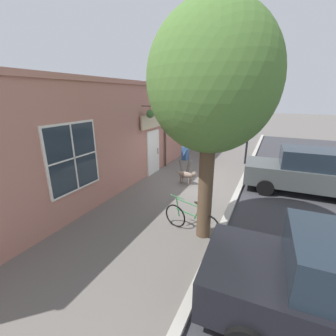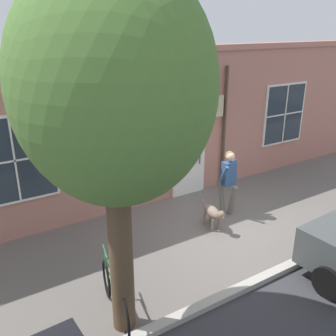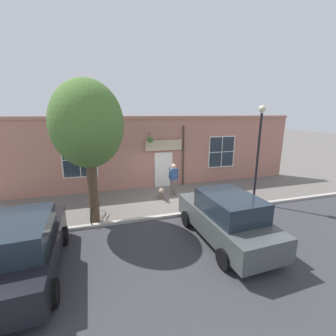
# 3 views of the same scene
# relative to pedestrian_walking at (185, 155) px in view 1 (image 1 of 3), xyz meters

# --- Properties ---
(ground_plane) EXTENTS (90.00, 90.00, 0.00)m
(ground_plane) POSITION_rel_pedestrian_walking_xyz_m (0.56, -0.45, -1.07)
(ground_plane) COLOR #66605B
(storefront_facade) EXTENTS (0.95, 18.00, 4.22)m
(storefront_facade) POSITION_rel_pedestrian_walking_xyz_m (-1.78, -0.44, 1.06)
(storefront_facade) COLOR #B27566
(storefront_facade) RESTS_ON ground_plane
(pedestrian_walking) EXTENTS (0.59, 0.58, 1.76)m
(pedestrian_walking) POSITION_rel_pedestrian_walking_xyz_m (0.00, 0.00, 0.00)
(pedestrian_walking) COLOR #6B665B
(pedestrian_walking) RESTS_ON ground_plane
(dog_on_leash) EXTENTS (1.08, 0.38, 0.65)m
(dog_on_leash) POSITION_rel_pedestrian_walking_xyz_m (0.41, -0.79, -0.65)
(dog_on_leash) COLOR #7F6B5B
(dog_on_leash) RESTS_ON ground_plane
(street_tree_by_curb) EXTENTS (2.97, 2.68, 5.62)m
(street_tree_by_curb) POSITION_rel_pedestrian_walking_xyz_m (2.06, -4.04, 2.80)
(street_tree_by_curb) COLOR brown
(street_tree_by_curb) RESTS_ON ground_plane
(leaning_bicycle) EXTENTS (1.73, 0.34, 0.99)m
(leaning_bicycle) POSITION_rel_pedestrian_walking_xyz_m (1.78, -4.06, -0.69)
(leaning_bicycle) COLOR black
(leaning_bicycle) RESTS_ON ground_plane
(parked_car_mid_block) EXTENTS (4.38, 2.10, 1.75)m
(parked_car_mid_block) POSITION_rel_pedestrian_walking_xyz_m (4.86, 0.37, -0.19)
(parked_car_mid_block) COLOR #474C4C
(parked_car_mid_block) RESTS_ON ground_plane
(street_lamp) EXTENTS (0.32, 0.32, 4.73)m
(street_lamp) POSITION_rel_pedestrian_walking_xyz_m (2.26, 3.47, 2.03)
(street_lamp) COLOR black
(street_lamp) RESTS_ON ground_plane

